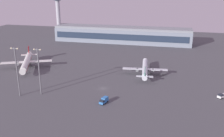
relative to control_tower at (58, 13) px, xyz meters
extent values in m
plane|color=#4C4C51|center=(85.39, -128.58, -28.58)|extent=(416.00, 416.00, 0.00)
cube|color=gray|center=(71.55, -2.16, -21.58)|extent=(141.57, 22.00, 14.00)
cube|color=#263347|center=(71.55, -13.36, -20.88)|extent=(135.91, 0.40, 6.16)
cube|color=gray|center=(71.55, -2.16, -13.38)|extent=(141.57, 19.80, 2.40)
cylinder|color=#A8A8B2|center=(0.00, 0.00, -7.60)|extent=(4.40, 4.40, 41.96)
cylinder|color=silver|center=(20.91, -103.93, -23.94)|extent=(20.87, 38.82, 4.30)
cone|color=silver|center=(29.96, -123.68, -23.94)|extent=(4.84, 4.17, 4.08)
cone|color=silver|center=(11.77, -83.98, -23.94)|extent=(4.84, 4.49, 3.87)
cube|color=silver|center=(20.44, -102.90, -24.17)|extent=(34.80, 19.19, 0.40)
cube|color=silver|center=(12.66, -85.93, -23.72)|extent=(12.44, 7.65, 0.40)
cube|color=red|center=(12.80, -86.24, -20.26)|extent=(1.82, 3.43, 7.35)
cylinder|color=slate|center=(26.09, -100.31, -24.96)|extent=(3.96, 4.74, 2.49)
cylinder|color=slate|center=(14.78, -105.49, -24.96)|extent=(3.96, 4.74, 2.49)
cube|color=red|center=(20.91, -103.93, -25.12)|extent=(19.13, 35.68, 0.41)
cylinder|color=#333338|center=(26.34, -115.78, -25.95)|extent=(0.32, 0.32, 4.02)
cylinder|color=black|center=(26.34, -115.78, -27.96)|extent=(0.93, 1.32, 1.24)
cylinder|color=#333338|center=(21.99, -100.32, -25.95)|extent=(0.32, 0.32, 4.02)
cylinder|color=black|center=(21.99, -100.32, -27.96)|extent=(0.93, 1.32, 1.24)
cylinder|color=#333338|center=(17.47, -102.40, -25.95)|extent=(0.32, 0.32, 4.02)
cylinder|color=black|center=(17.47, -102.40, -27.96)|extent=(0.93, 1.32, 1.24)
cylinder|color=silver|center=(106.53, -96.82, -24.69)|extent=(7.02, 34.36, 3.61)
cone|color=silver|center=(104.70, -78.69, -24.69)|extent=(3.64, 2.61, 3.43)
cone|color=silver|center=(108.38, -115.14, -24.69)|extent=(3.50, 2.97, 3.25)
cube|color=silver|center=(106.62, -97.77, -24.88)|extent=(30.60, 6.82, 0.33)
cube|color=silver|center=(108.19, -113.35, -24.50)|extent=(10.62, 3.31, 0.33)
cube|color=#146B4C|center=(108.17, -113.06, -21.60)|extent=(0.59, 3.05, 6.17)
cylinder|color=slate|center=(101.43, -98.29, -25.54)|extent=(2.42, 3.61, 2.09)
cylinder|color=slate|center=(111.82, -97.24, -25.54)|extent=(2.42, 3.61, 2.09)
cube|color=#146B4C|center=(106.53, -96.82, -25.68)|extent=(6.38, 31.60, 0.34)
cylinder|color=#333338|center=(105.43, -85.94, -26.37)|extent=(0.27, 0.27, 3.37)
cylinder|color=black|center=(105.43, -85.94, -28.06)|extent=(0.48, 1.08, 1.04)
cylinder|color=#333338|center=(104.69, -99.39, -26.37)|extent=(0.27, 0.27, 3.37)
cylinder|color=black|center=(104.69, -99.39, -28.06)|extent=(0.48, 1.08, 1.04)
cylinder|color=#333338|center=(108.84, -98.97, -26.37)|extent=(0.27, 0.27, 3.37)
cylinder|color=black|center=(108.84, -98.97, -28.06)|extent=(0.48, 1.08, 1.04)
cube|color=white|center=(150.79, -127.22, -27.53)|extent=(3.81, 3.83, 1.20)
cube|color=#1E232D|center=(150.79, -127.22, -26.58)|extent=(3.42, 3.43, 0.70)
cylinder|color=silver|center=(152.66, -125.28, -27.14)|extent=(4.21, 4.27, 1.80)
cylinder|color=black|center=(151.25, -128.25, -28.13)|extent=(0.84, 0.86, 0.90)
cylinder|color=black|center=(149.74, -126.80, -28.13)|extent=(0.84, 0.86, 0.90)
cylinder|color=black|center=(152.41, -124.03, -28.13)|extent=(0.84, 0.86, 0.90)
cube|color=#3372BF|center=(90.56, -148.95, -27.53)|extent=(3.13, 3.35, 1.20)
cube|color=#1E232D|center=(90.56, -148.95, -26.58)|extent=(2.85, 2.98, 0.70)
cube|color=#3372BF|center=(91.32, -146.59, -26.83)|extent=(3.30, 4.13, 2.60)
cylinder|color=black|center=(91.44, -149.63, -28.13)|extent=(0.56, 0.95, 0.90)
cylinder|color=black|center=(89.44, -148.99, -28.13)|extent=(0.56, 0.95, 0.90)
cylinder|color=black|center=(92.52, -146.29, -28.13)|extent=(0.56, 0.95, 0.90)
cylinder|color=black|center=(90.52, -145.64, -28.13)|extent=(0.56, 0.95, 0.90)
cylinder|color=slate|center=(53.74, -144.15, -15.46)|extent=(0.70, 0.70, 26.24)
cube|color=slate|center=(53.74, -144.15, -2.94)|extent=(4.80, 0.40, 0.40)
sphere|color=#F9EAB2|center=(51.94, -144.15, -2.94)|extent=(0.90, 0.90, 0.90)
sphere|color=#F9EAB2|center=(55.54, -144.15, -2.94)|extent=(0.90, 0.90, 0.90)
cylinder|color=slate|center=(43.48, -149.06, -14.86)|extent=(0.70, 0.70, 27.44)
cube|color=slate|center=(43.48, -149.06, -1.74)|extent=(4.80, 0.40, 0.40)
sphere|color=#F9EAB2|center=(41.68, -149.06, -1.74)|extent=(0.90, 0.90, 0.90)
sphere|color=#F9EAB2|center=(45.28, -149.06, -1.74)|extent=(0.90, 0.90, 0.90)
camera|label=1|loc=(122.81, -263.82, 30.25)|focal=41.17mm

